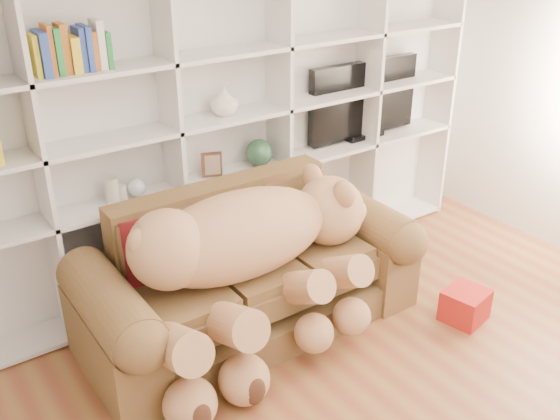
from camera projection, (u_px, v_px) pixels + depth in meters
wall_back at (213, 103)px, 4.54m from camera, size 5.00×0.02×2.70m
bookshelf at (193, 120)px, 4.33m from camera, size 4.43×0.35×2.40m
sofa at (248, 280)px, 4.23m from camera, size 2.27×0.98×0.96m
teddy_bear at (249, 255)px, 3.89m from camera, size 1.86×0.98×1.08m
throw_pillow at (157, 250)px, 3.90m from camera, size 0.47×0.32×0.45m
gift_box at (465, 305)px, 4.39m from camera, size 0.34×0.32×0.23m
tv at (363, 100)px, 5.19m from camera, size 1.09×0.18×0.65m
picture_frame at (212, 164)px, 4.49m from camera, size 0.15×0.08×0.18m
green_vase at (259, 153)px, 4.70m from camera, size 0.21×0.21×0.21m
figurine_tall at (112, 191)px, 4.11m from camera, size 0.10×0.10×0.18m
figurine_short at (122, 193)px, 4.16m from camera, size 0.07×0.07×0.11m
snow_globe at (136, 187)px, 4.21m from camera, size 0.13×0.13×0.13m
shelf_vase at (224, 101)px, 4.35m from camera, size 0.21×0.21×0.21m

